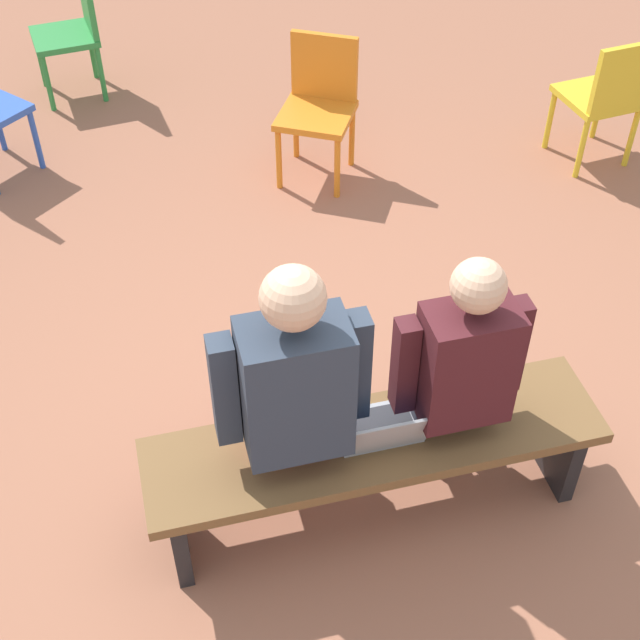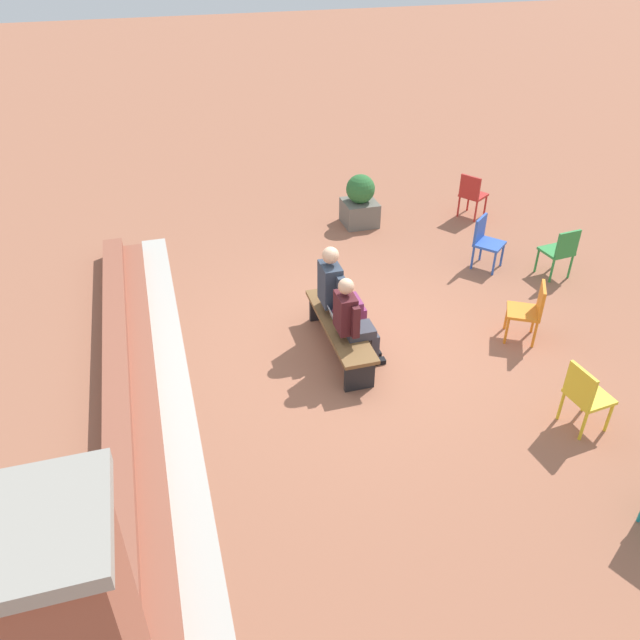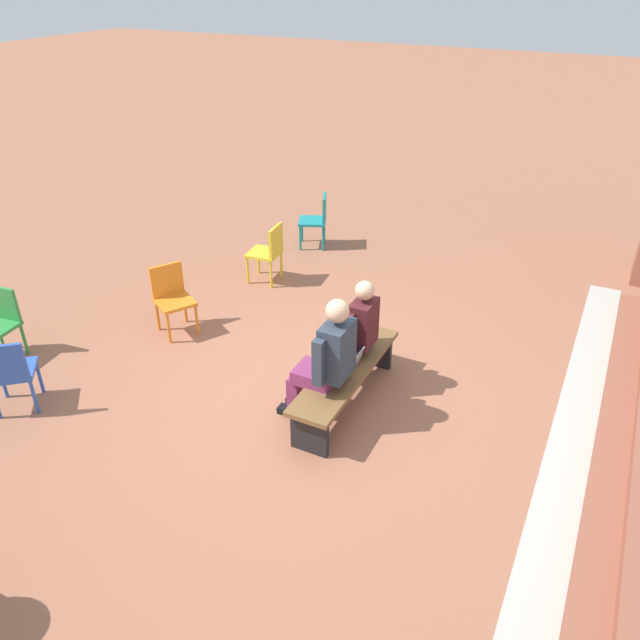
# 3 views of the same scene
# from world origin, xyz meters

# --- Properties ---
(ground_plane) EXTENTS (60.00, 60.00, 0.00)m
(ground_plane) POSITION_xyz_m (0.00, 0.00, 0.00)
(ground_plane) COLOR #9E6047
(concrete_strip) EXTENTS (8.04, 0.40, 0.01)m
(concrete_strip) POSITION_xyz_m (-0.07, 2.53, 0.00)
(concrete_strip) COLOR #B7B2A8
(concrete_strip) RESTS_ON ground
(brick_steps) EXTENTS (7.24, 0.60, 0.30)m
(brick_steps) POSITION_xyz_m (-0.07, 3.08, 0.12)
(brick_steps) COLOR #93513D
(brick_steps) RESTS_ON ground
(bench) EXTENTS (1.80, 0.44, 0.45)m
(bench) POSITION_xyz_m (-0.07, 0.36, 0.35)
(bench) COLOR brown
(bench) RESTS_ON ground
(person_student) EXTENTS (0.50, 0.64, 1.28)m
(person_student) POSITION_xyz_m (-0.39, 0.29, 0.69)
(person_student) COLOR #383842
(person_student) RESTS_ON ground
(person_adult) EXTENTS (0.57, 0.71, 1.38)m
(person_adult) POSITION_xyz_m (0.25, 0.29, 0.73)
(person_adult) COLOR #7F2D5B
(person_adult) RESTS_ON ground
(laptop) EXTENTS (0.32, 0.29, 0.21)m
(laptop) POSITION_xyz_m (-0.09, 0.37, 0.50)
(laptop) COLOR #9EA0A5
(laptop) RESTS_ON bench
(plastic_chair_far_left) EXTENTS (0.57, 0.57, 0.84)m
(plastic_chair_far_left) POSITION_xyz_m (-0.49, -2.15, 0.48)
(plastic_chair_far_left) COLOR orange
(plastic_chair_far_left) RESTS_ON ground
(plastic_chair_near_bench_right) EXTENTS (0.55, 0.55, 0.84)m
(plastic_chair_near_bench_right) POSITION_xyz_m (-3.60, -1.76, 0.48)
(plastic_chair_near_bench_right) COLOR teal
(plastic_chair_near_bench_right) RESTS_ON ground
(plastic_chair_mid_courtyard) EXTENTS (0.59, 0.59, 0.84)m
(plastic_chair_mid_courtyard) POSITION_xyz_m (1.50, -2.57, 0.48)
(plastic_chair_mid_courtyard) COLOR #2D56B7
(plastic_chair_mid_courtyard) RESTS_ON ground
(plastic_chair_near_bench_left) EXTENTS (0.46, 0.46, 0.84)m
(plastic_chair_near_bench_left) POSITION_xyz_m (-2.18, -1.79, 0.48)
(plastic_chair_near_bench_left) COLOR gold
(plastic_chair_near_bench_left) RESTS_ON ground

